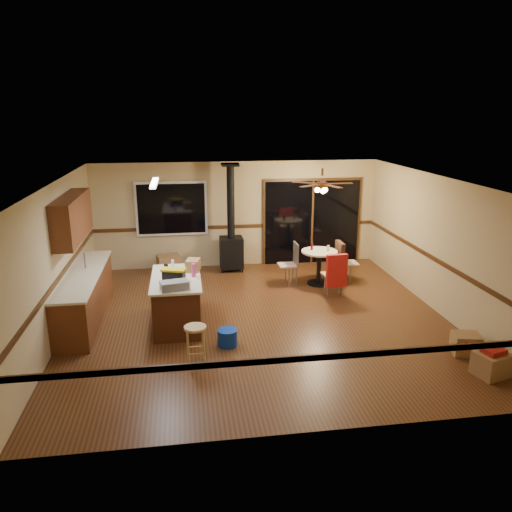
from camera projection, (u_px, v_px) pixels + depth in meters
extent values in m
plane|color=#4D2B15|center=(258.00, 319.00, 9.40)|extent=(7.00, 7.00, 0.00)
plane|color=silver|center=(259.00, 181.00, 8.67)|extent=(7.00, 7.00, 0.00)
plane|color=tan|center=(237.00, 214.00, 12.36)|extent=(7.00, 0.00, 7.00)
plane|color=tan|center=(304.00, 335.00, 5.71)|extent=(7.00, 0.00, 7.00)
plane|color=tan|center=(57.00, 261.00, 8.54)|extent=(0.00, 7.00, 7.00)
plane|color=tan|center=(439.00, 245.00, 9.52)|extent=(0.00, 7.00, 7.00)
cube|color=black|center=(171.00, 209.00, 12.03)|extent=(1.72, 0.10, 1.32)
cube|color=black|center=(312.00, 222.00, 12.64)|extent=(2.52, 0.10, 2.10)
cube|color=#5E2F18|center=(85.00, 297.00, 9.30)|extent=(0.60, 3.00, 0.86)
cube|color=beige|center=(83.00, 274.00, 9.18)|extent=(0.64, 3.04, 0.04)
cube|color=#5E2F18|center=(72.00, 218.00, 9.06)|extent=(0.35, 2.00, 0.80)
cube|color=#441F11|center=(177.00, 302.00, 9.07)|extent=(0.80, 1.60, 0.86)
cube|color=beige|center=(176.00, 278.00, 8.94)|extent=(0.88, 1.68, 0.04)
cube|color=black|center=(231.00, 252.00, 12.14)|extent=(0.55, 0.50, 0.75)
cylinder|color=black|center=(231.00, 201.00, 11.78)|extent=(0.18, 0.18, 1.77)
cylinder|color=brown|center=(322.00, 185.00, 10.66)|extent=(0.24, 0.24, 0.10)
cylinder|color=brown|center=(322.00, 172.00, 10.59)|extent=(0.05, 0.05, 0.16)
sphere|color=#FFD88C|center=(322.00, 190.00, 10.70)|extent=(0.16, 0.16, 0.16)
cube|color=white|center=(154.00, 183.00, 8.71)|extent=(0.10, 1.20, 0.04)
cube|color=slate|center=(174.00, 285.00, 8.32)|extent=(0.51, 0.35, 0.14)
cube|color=black|center=(174.00, 276.00, 8.69)|extent=(0.41, 0.29, 0.20)
cube|color=gold|center=(174.00, 270.00, 8.66)|extent=(0.46, 0.33, 0.03)
cube|color=olive|center=(193.00, 265.00, 9.30)|extent=(0.30, 0.36, 0.21)
cylinder|color=black|center=(166.00, 271.00, 8.90)|extent=(0.08, 0.08, 0.26)
cylinder|color=#D84C8C|center=(193.00, 270.00, 8.95)|extent=(0.09, 0.09, 0.24)
cylinder|color=white|center=(173.00, 264.00, 9.45)|extent=(0.07, 0.07, 0.16)
cylinder|color=tan|center=(196.00, 345.00, 7.66)|extent=(0.37, 0.37, 0.62)
cylinder|color=#0B32A3|center=(227.00, 338.00, 8.31)|extent=(0.44, 0.44, 0.28)
cylinder|color=black|center=(318.00, 283.00, 11.29)|extent=(0.50, 0.50, 0.04)
cylinder|color=black|center=(319.00, 267.00, 11.19)|extent=(0.10, 0.10, 0.70)
cylinder|color=beige|center=(319.00, 252.00, 11.08)|extent=(0.80, 0.80, 0.04)
cylinder|color=#590C14|center=(312.00, 247.00, 11.13)|extent=(0.06, 0.06, 0.15)
cylinder|color=beige|center=(328.00, 248.00, 11.04)|extent=(0.07, 0.07, 0.13)
cube|color=#C0A88E|center=(287.00, 265.00, 11.17)|extent=(0.41, 0.41, 0.03)
cube|color=slate|center=(296.00, 254.00, 11.13)|extent=(0.04, 0.40, 0.50)
cube|color=#C0A88E|center=(332.00, 274.00, 10.52)|extent=(0.44, 0.44, 0.03)
cube|color=slate|center=(336.00, 266.00, 10.27)|extent=(0.40, 0.07, 0.50)
cube|color=red|center=(337.00, 271.00, 10.28)|extent=(0.45, 0.14, 0.70)
cube|color=#C0A88E|center=(348.00, 263.00, 11.31)|extent=(0.40, 0.40, 0.03)
cube|color=slate|center=(341.00, 253.00, 11.22)|extent=(0.03, 0.40, 0.50)
cube|color=#361F14|center=(340.00, 257.00, 11.24)|extent=(0.10, 0.44, 0.70)
cube|color=olive|center=(169.00, 264.00, 12.04)|extent=(0.62, 0.54, 0.43)
cube|color=olive|center=(492.00, 364.00, 7.36)|extent=(0.56, 0.51, 0.36)
cube|color=olive|center=(466.00, 344.00, 8.02)|extent=(0.48, 0.44, 0.34)
cube|color=maroon|center=(494.00, 351.00, 7.29)|extent=(0.35, 0.32, 0.08)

